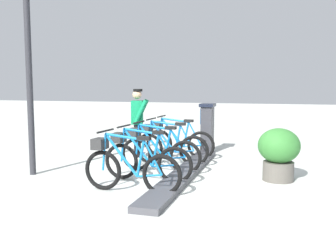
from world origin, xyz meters
TOP-DOWN VIEW (x-y plane):
  - ground_plane at (0.00, 0.00)m, footprint 60.00×60.00m
  - dock_rail_base at (0.00, 0.00)m, footprint 0.44×4.65m
  - payment_kiosk at (0.05, -2.64)m, footprint 0.36×0.52m
  - bike_docked_0 at (0.62, -1.73)m, footprint 1.72×0.54m
  - bike_docked_1 at (0.62, -0.96)m, footprint 1.72×0.54m
  - bike_docked_2 at (0.62, -0.19)m, footprint 1.72×0.54m
  - bike_docked_3 at (0.62, 0.58)m, footprint 1.72×0.54m
  - bike_docked_4 at (0.62, 1.35)m, footprint 1.72×0.54m
  - worker_near_rack at (1.55, -1.54)m, footprint 0.52×0.69m
  - lamp_post at (2.90, 0.72)m, footprint 0.32×0.32m
  - planter_bush at (-1.74, -0.15)m, footprint 0.76×0.76m

SIDE VIEW (x-z plane):
  - ground_plane at x=0.00m, z-range 0.00..0.00m
  - dock_rail_base at x=0.00m, z-range 0.00..0.10m
  - bike_docked_0 at x=0.62m, z-range -0.08..0.94m
  - bike_docked_1 at x=0.62m, z-range -0.08..0.94m
  - bike_docked_2 at x=0.62m, z-range -0.08..0.94m
  - bike_docked_3 at x=0.62m, z-range -0.08..0.94m
  - bike_docked_4 at x=0.62m, z-range -0.08..0.94m
  - planter_bush at x=-1.74m, z-range 0.06..1.03m
  - payment_kiosk at x=0.05m, z-range 0.03..1.31m
  - worker_near_rack at x=1.55m, z-range 0.08..1.74m
  - lamp_post at x=2.90m, z-range 0.64..5.10m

